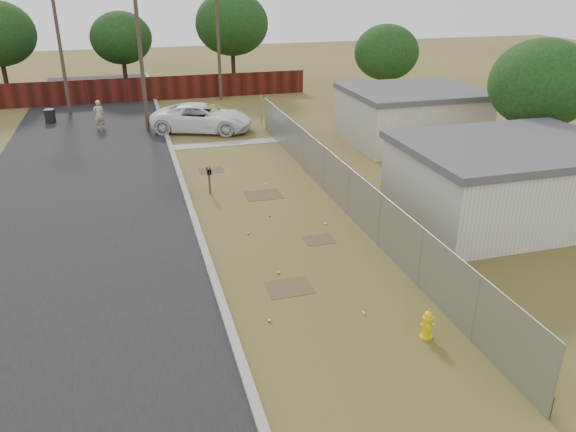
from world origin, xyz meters
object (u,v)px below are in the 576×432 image
object	(u,v)px
fire_hydrant	(427,325)
pedestrian	(99,114)
pickup_truck	(202,118)
trash_bin	(50,116)
mailbox	(209,173)

from	to	relation	value
fire_hydrant	pedestrian	xyz separation A→B (m)	(-8.89, 25.67, 0.51)
pickup_truck	trash_bin	world-z (taller)	pickup_truck
mailbox	pickup_truck	bearing A→B (deg)	83.63
fire_hydrant	trash_bin	xyz separation A→B (m)	(-12.07, 28.10, 0.07)
fire_hydrant	pickup_truck	world-z (taller)	pickup_truck
fire_hydrant	mailbox	bearing A→B (deg)	107.74
mailbox	pedestrian	bearing A→B (deg)	110.37
pickup_truck	trash_bin	distance (m)	10.52
pedestrian	trash_bin	size ratio (longest dim) A/B	2.01
pedestrian	mailbox	bearing A→B (deg)	103.79
pickup_truck	mailbox	bearing A→B (deg)	-164.83
fire_hydrant	pedestrian	bearing A→B (deg)	109.11
mailbox	pedestrian	size ratio (longest dim) A/B	0.67
mailbox	pedestrian	world-z (taller)	pedestrian
mailbox	trash_bin	xyz separation A→B (m)	(-8.11, 15.71, -0.50)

